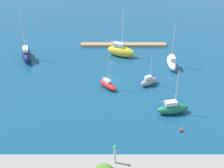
{
  "coord_description": "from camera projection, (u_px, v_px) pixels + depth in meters",
  "views": [
    {
      "loc": [
        0.02,
        66.0,
        40.64
      ],
      "look_at": [
        0.0,
        3.98,
        1.5
      ],
      "focal_mm": 51.41,
      "sensor_mm": 36.0,
      "label": 1
    }
  ],
  "objects": [
    {
      "name": "sailboat_navy_east_end",
      "position": [
        26.0,
        54.0,
        85.7
      ],
      "size": [
        4.18,
        8.17,
        12.75
      ],
      "rotation": [
        0.0,
        0.0,
        4.97
      ],
      "color": "#141E4C",
      "rests_on": "water"
    },
    {
      "name": "harbor_beacon",
      "position": [
        115.0,
        153.0,
        51.68
      ],
      "size": [
        0.56,
        0.56,
        3.73
      ],
      "color": "silver",
      "rests_on": "breakwater"
    },
    {
      "name": "breakwater",
      "position": [
        112.0,
        166.0,
        53.22
      ],
      "size": [
        56.93,
        3.74,
        1.47
      ],
      "primitive_type": "cube",
      "color": "gray",
      "rests_on": "ground"
    },
    {
      "name": "sailboat_red_west_end",
      "position": [
        108.0,
        85.0,
        74.18
      ],
      "size": [
        4.79,
        5.01,
        8.59
      ],
      "rotation": [
        0.0,
        0.0,
        2.31
      ],
      "color": "red",
      "rests_on": "water"
    },
    {
      "name": "sailboat_green_off_beacon",
      "position": [
        173.0,
        108.0,
        65.92
      ],
      "size": [
        6.87,
        3.28,
        10.03
      ],
      "rotation": [
        0.0,
        0.0,
        3.31
      ],
      "color": "#19724C",
      "rests_on": "water"
    },
    {
      "name": "mooring_buoy_red",
      "position": [
        181.0,
        130.0,
        61.49
      ],
      "size": [
        0.64,
        0.64,
        0.64
      ],
      "primitive_type": "sphere",
      "color": "red",
      "rests_on": "water"
    },
    {
      "name": "sailboat_white_lone_north",
      "position": [
        171.0,
        62.0,
        82.29
      ],
      "size": [
        2.21,
        7.09,
        11.24
      ],
      "rotation": [
        0.0,
        0.0,
        4.74
      ],
      "color": "white",
      "rests_on": "water"
    },
    {
      "name": "pier_dock",
      "position": [
        123.0,
        45.0,
        93.77
      ],
      "size": [
        24.99,
        2.08,
        0.68
      ],
      "primitive_type": "cube",
      "color": "#997A56",
      "rests_on": "ground"
    },
    {
      "name": "water",
      "position": [
        112.0,
        80.0,
        77.5
      ],
      "size": [
        160.0,
        160.0,
        0.0
      ],
      "primitive_type": "plane",
      "color": "navy",
      "rests_on": "ground"
    },
    {
      "name": "sailboat_yellow_inner_mooring",
      "position": [
        121.0,
        51.0,
        87.48
      ],
      "size": [
        8.18,
        5.4,
        12.84
      ],
      "rotation": [
        0.0,
        0.0,
        2.76
      ],
      "color": "yellow",
      "rests_on": "water"
    },
    {
      "name": "sailboat_gray_near_pier",
      "position": [
        149.0,
        81.0,
        75.22
      ],
      "size": [
        4.88,
        3.78,
        7.75
      ],
      "rotation": [
        0.0,
        0.0,
        3.69
      ],
      "color": "gray",
      "rests_on": "water"
    }
  ]
}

